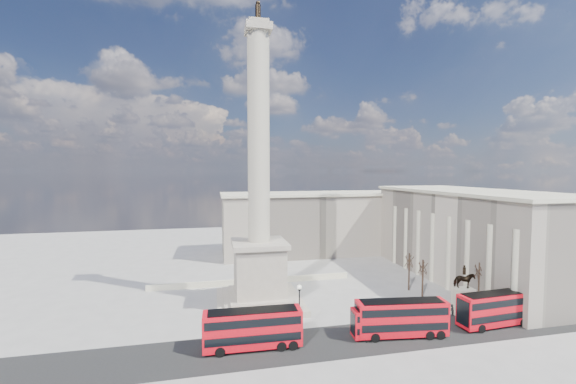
% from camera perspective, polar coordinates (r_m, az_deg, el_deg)
% --- Properties ---
extents(ground, '(180.00, 180.00, 0.00)m').
position_cam_1_polar(ground, '(58.10, -3.96, -19.40)').
color(ground, '#989690').
rests_on(ground, ground).
extents(asphalt_road, '(120.00, 9.00, 0.01)m').
position_cam_1_polar(asphalt_road, '(50.14, 3.98, -23.27)').
color(asphalt_road, '#242424').
rests_on(asphalt_road, ground).
extents(nelsons_column, '(14.00, 14.00, 49.85)m').
position_cam_1_polar(nelsons_column, '(59.30, -4.70, -5.92)').
color(nelsons_column, '#A89D8C').
rests_on(nelsons_column, ground).
extents(balustrade_wall, '(40.00, 0.60, 1.10)m').
position_cam_1_polar(balustrade_wall, '(72.83, -5.81, -14.17)').
color(balustrade_wall, beige).
rests_on(balustrade_wall, ground).
extents(building_east, '(19.00, 46.00, 18.60)m').
position_cam_1_polar(building_east, '(83.09, 27.47, -6.12)').
color(building_east, beige).
rests_on(building_east, ground).
extents(building_northeast, '(51.00, 17.00, 16.60)m').
position_cam_1_polar(building_northeast, '(98.05, 4.33, -4.94)').
color(building_northeast, beige).
rests_on(building_northeast, ground).
extents(red_bus_a, '(12.43, 3.21, 5.01)m').
position_cam_1_polar(red_bus_a, '(47.97, -5.60, -21.09)').
color(red_bus_a, red).
rests_on(red_bus_a, ground).
extents(red_bus_b, '(10.21, 2.99, 4.09)m').
position_cam_1_polar(red_bus_b, '(52.69, 16.01, -19.47)').
color(red_bus_b, red).
rests_on(red_bus_b, ground).
extents(red_bus_c, '(12.55, 4.26, 4.99)m').
position_cam_1_polar(red_bus_c, '(53.10, 17.93, -18.76)').
color(red_bus_c, red).
rests_on(red_bus_c, ground).
extents(red_bus_d, '(12.27, 3.58, 4.91)m').
position_cam_1_polar(red_bus_d, '(61.96, 30.77, -15.85)').
color(red_bus_d, red).
rests_on(red_bus_d, ground).
extents(victorian_lamp, '(0.59, 0.59, 6.92)m').
position_cam_1_polar(victorian_lamp, '(50.90, 1.85, -17.83)').
color(victorian_lamp, black).
rests_on(victorian_lamp, ground).
extents(equestrian_statue, '(3.68, 2.76, 7.76)m').
position_cam_1_polar(equestrian_statue, '(64.28, 26.50, -14.94)').
color(equestrian_statue, beige).
rests_on(equestrian_statue, ground).
extents(bare_tree_near, '(1.74, 1.74, 7.61)m').
position_cam_1_polar(bare_tree_near, '(68.33, 28.54, -11.00)').
color(bare_tree_near, '#332319').
rests_on(bare_tree_near, ground).
extents(bare_tree_mid, '(1.88, 1.88, 7.11)m').
position_cam_1_polar(bare_tree_mid, '(68.33, 20.97, -11.16)').
color(bare_tree_mid, '#332319').
rests_on(bare_tree_mid, ground).
extents(bare_tree_far, '(1.82, 1.82, 7.41)m').
position_cam_1_polar(bare_tree_far, '(71.30, 19.01, -10.31)').
color(bare_tree_far, '#332319').
rests_on(bare_tree_far, ground).
extents(pedestrian_walking, '(0.73, 0.55, 1.78)m').
position_cam_1_polar(pedestrian_walking, '(64.18, 22.66, -16.55)').
color(pedestrian_walking, black).
rests_on(pedestrian_walking, ground).
extents(pedestrian_standing, '(1.10, 1.05, 1.78)m').
position_cam_1_polar(pedestrian_standing, '(63.30, 24.94, -16.89)').
color(pedestrian_standing, black).
rests_on(pedestrian_standing, ground).
extents(pedestrian_crossing, '(1.18, 1.05, 1.92)m').
position_cam_1_polar(pedestrian_crossing, '(53.28, 0.96, -20.45)').
color(pedestrian_crossing, black).
rests_on(pedestrian_crossing, ground).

